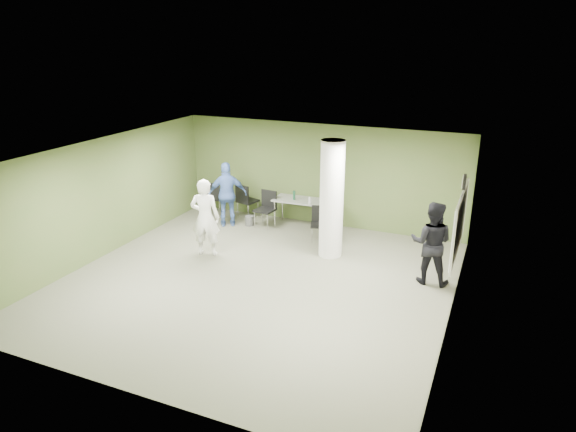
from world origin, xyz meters
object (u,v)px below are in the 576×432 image
at_px(woman_white, 205,218).
at_px(folding_table, 303,202).
at_px(chair_back_left, 214,195).
at_px(man_blue, 227,195).
at_px(man_black, 431,243).

bearing_deg(woman_white, folding_table, -134.57).
bearing_deg(folding_table, chair_back_left, 178.81).
height_order(woman_white, man_blue, woman_white).
height_order(folding_table, woman_white, woman_white).
relative_size(man_black, man_blue, 1.00).
bearing_deg(man_black, man_blue, -15.40).
relative_size(folding_table, woman_white, 0.88).
distance_m(chair_back_left, man_black, 6.84).
xyz_separation_m(folding_table, man_black, (3.71, -2.10, 0.18)).
xyz_separation_m(folding_table, chair_back_left, (-2.80, -0.03, -0.15)).
height_order(man_black, man_blue, man_black).
height_order(chair_back_left, man_blue, man_blue).
xyz_separation_m(chair_back_left, man_blue, (0.86, -0.70, 0.32)).
height_order(chair_back_left, man_black, man_black).
bearing_deg(chair_back_left, folding_table, 174.78).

